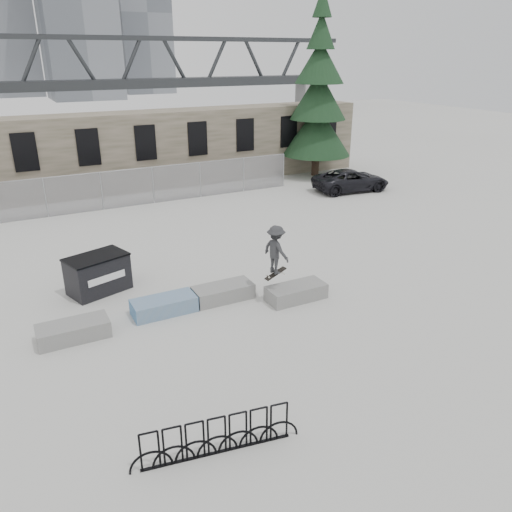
{
  "coord_description": "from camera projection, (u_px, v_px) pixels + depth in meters",
  "views": [
    {
      "loc": [
        -4.58,
        -13.7,
        7.66
      ],
      "look_at": [
        2.65,
        0.17,
        1.3
      ],
      "focal_mm": 35.0,
      "sensor_mm": 36.0,
      "label": 1
    }
  ],
  "objects": [
    {
      "name": "ground",
      "position": [
        186.0,
        309.0,
        16.1
      ],
      "size": [
        120.0,
        120.0,
        0.0
      ],
      "primitive_type": "plane",
      "color": "beige",
      "rests_on": "ground"
    },
    {
      "name": "stone_wall",
      "position": [
        86.0,
        155.0,
        28.59
      ],
      "size": [
        36.0,
        2.58,
        4.5
      ],
      "color": "#645C4A",
      "rests_on": "ground"
    },
    {
      "name": "chainlink_fence",
      "position": [
        102.0,
        191.0,
        25.98
      ],
      "size": [
        22.06,
        0.06,
        2.02
      ],
      "color": "gray",
      "rests_on": "ground"
    },
    {
      "name": "planter_far_left",
      "position": [
        73.0,
        330.0,
        14.35
      ],
      "size": [
        2.0,
        0.9,
        0.5
      ],
      "color": "gray",
      "rests_on": "ground"
    },
    {
      "name": "planter_center_left",
      "position": [
        164.0,
        305.0,
        15.79
      ],
      "size": [
        2.0,
        0.9,
        0.5
      ],
      "color": "teal",
      "rests_on": "ground"
    },
    {
      "name": "planter_center_right",
      "position": [
        223.0,
        292.0,
        16.67
      ],
      "size": [
        2.0,
        0.9,
        0.5
      ],
      "color": "gray",
      "rests_on": "ground"
    },
    {
      "name": "planter_offset",
      "position": [
        296.0,
        292.0,
        16.67
      ],
      "size": [
        2.0,
        0.9,
        0.5
      ],
      "color": "gray",
      "rests_on": "ground"
    },
    {
      "name": "dumpster",
      "position": [
        98.0,
        274.0,
        17.09
      ],
      "size": [
        2.27,
        1.77,
        1.31
      ],
      "rotation": [
        0.0,
        0.0,
        0.32
      ],
      "color": "black",
      "rests_on": "ground"
    },
    {
      "name": "bike_rack",
      "position": [
        217.0,
        436.0,
        10.14
      ],
      "size": [
        3.55,
        0.62,
        0.9
      ],
      "rotation": [
        0.0,
        0.0,
        -0.16
      ],
      "color": "black",
      "rests_on": "ground"
    },
    {
      "name": "spruce_tree",
      "position": [
        318.0,
        101.0,
        32.04
      ],
      "size": [
        4.48,
        4.48,
        11.5
      ],
      "color": "#38281E",
      "rests_on": "ground"
    },
    {
      "name": "truss_bridge",
      "position": [
        109.0,
        83.0,
        64.0
      ],
      "size": [
        70.0,
        3.0,
        9.8
      ],
      "color": "#2D3033",
      "rests_on": "ground"
    },
    {
      "name": "suv",
      "position": [
        351.0,
        180.0,
        29.79
      ],
      "size": [
        4.84,
        2.64,
        1.29
      ],
      "primitive_type": "imported",
      "rotation": [
        0.0,
        0.0,
        1.46
      ],
      "color": "black",
      "rests_on": "ground"
    },
    {
      "name": "skateboarder",
      "position": [
        276.0,
        250.0,
        15.95
      ],
      "size": [
        0.83,
        1.16,
        1.78
      ],
      "rotation": [
        0.0,
        0.0,
        1.81
      ],
      "color": "#2E2F32",
      "rests_on": "ground"
    }
  ]
}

